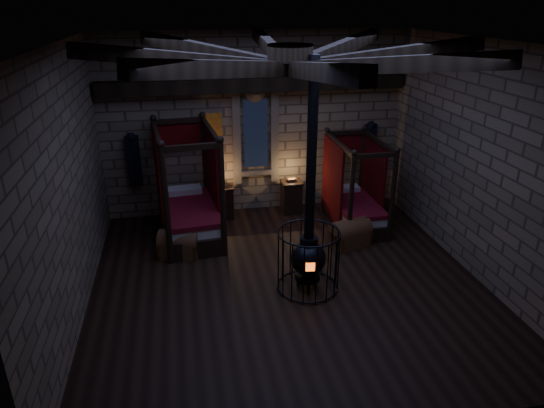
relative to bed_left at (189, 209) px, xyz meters
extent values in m
cube|color=black|center=(1.66, -2.34, -0.59)|extent=(7.00, 7.00, 0.01)
cube|color=#847054|center=(1.66, 1.16, 1.51)|extent=(7.00, 0.02, 4.20)
cube|color=#847054|center=(1.66, -5.84, 1.51)|extent=(7.00, 0.02, 4.20)
cube|color=#847054|center=(-1.84, -2.34, 1.51)|extent=(0.02, 7.00, 4.20)
cube|color=#847054|center=(5.16, -2.34, 1.51)|extent=(0.02, 7.00, 4.20)
cube|color=black|center=(1.66, -2.34, 3.61)|extent=(7.00, 7.00, 0.01)
cube|color=black|center=(1.66, 0.98, 2.46)|extent=(6.86, 0.35, 0.30)
cylinder|color=black|center=(1.66, -2.34, 3.46)|extent=(0.70, 0.70, 0.25)
cube|color=black|center=(1.66, 1.11, 1.31)|extent=(0.55, 0.04, 1.60)
cube|color=#9A230E|center=(0.66, 1.12, 1.51)|extent=(0.45, 0.03, 0.65)
cube|color=black|center=(-1.14, 1.00, 0.86)|extent=(0.30, 0.10, 1.15)
cube|color=black|center=(4.46, 1.00, 0.86)|extent=(0.30, 0.10, 1.15)
cube|color=black|center=(0.01, -0.09, -0.39)|extent=(1.36, 2.34, 0.39)
cube|color=beige|center=(0.01, -0.09, -0.09)|extent=(1.22, 2.15, 0.24)
cube|color=maroon|center=(0.01, -0.09, 0.06)|extent=(1.29, 2.20, 0.11)
cube|color=beige|center=(-0.07, 0.72, 0.17)|extent=(0.78, 0.44, 0.15)
cube|color=#5A0707|center=(-0.09, 1.01, 1.41)|extent=(1.18, 0.16, 0.59)
cylinder|color=black|center=(-0.43, -1.21, 0.60)|extent=(0.12, 0.12, 2.37)
cylinder|color=black|center=(-0.63, 0.93, 0.60)|extent=(0.12, 0.12, 2.37)
cylinder|color=black|center=(0.64, -1.11, 0.60)|extent=(0.12, 0.12, 2.37)
cylinder|color=black|center=(0.45, 1.03, 0.60)|extent=(0.12, 0.12, 2.37)
cube|color=#5A0707|center=(-0.59, 0.18, 0.65)|extent=(0.21, 1.61, 2.10)
cube|color=#5A0707|center=(0.55, 0.28, 0.65)|extent=(0.21, 1.61, 2.10)
cube|color=black|center=(3.70, -0.26, -0.42)|extent=(0.98, 1.88, 0.33)
cube|color=beige|center=(3.70, -0.26, -0.17)|extent=(0.87, 1.74, 0.20)
cube|color=maroon|center=(3.70, -0.26, -0.04)|extent=(0.93, 1.77, 0.09)
cube|color=beige|center=(3.71, 0.43, 0.05)|extent=(0.63, 0.32, 0.13)
cube|color=#5A0707|center=(3.71, 0.68, 1.09)|extent=(1.00, 0.05, 0.50)
cylinder|color=black|center=(3.25, -1.16, 0.41)|extent=(0.10, 0.10, 1.99)
cylinder|color=black|center=(3.25, 0.65, 0.41)|extent=(0.10, 0.10, 1.99)
cylinder|color=black|center=(4.16, -1.16, 0.41)|extent=(0.10, 0.10, 1.99)
cylinder|color=black|center=(4.16, 0.65, 0.41)|extent=(0.10, 0.10, 1.99)
cube|color=#5A0707|center=(3.23, 0.02, 0.45)|extent=(0.06, 1.36, 1.76)
cube|color=#5A0707|center=(4.18, 0.01, 0.45)|extent=(0.06, 1.36, 1.76)
cube|color=brown|center=(-0.25, -0.97, -0.42)|extent=(0.89, 0.68, 0.33)
cylinder|color=brown|center=(-0.25, -0.97, -0.26)|extent=(0.89, 0.68, 0.48)
cube|color=olive|center=(-0.60, -0.87, -0.42)|extent=(0.18, 0.49, 0.35)
cube|color=olive|center=(0.10, -1.07, -0.42)|extent=(0.18, 0.49, 0.35)
cube|color=brown|center=(3.26, -1.19, -0.42)|extent=(0.94, 0.73, 0.34)
cylinder|color=brown|center=(3.26, -1.19, -0.24)|extent=(0.94, 0.73, 0.50)
cube|color=olive|center=(2.90, -1.31, -0.42)|extent=(0.21, 0.51, 0.36)
cube|color=olive|center=(3.62, -1.07, -0.42)|extent=(0.21, 0.51, 0.36)
cube|color=black|center=(0.82, 0.76, -0.21)|extent=(0.47, 0.45, 0.74)
cube|color=black|center=(0.82, 0.76, 0.18)|extent=(0.52, 0.50, 0.04)
cylinder|color=olive|center=(0.82, 0.76, 0.29)|extent=(0.11, 0.11, 0.17)
cube|color=black|center=(2.45, 0.74, -0.21)|extent=(0.45, 0.43, 0.75)
cube|color=black|center=(2.45, 0.74, 0.19)|extent=(0.50, 0.47, 0.04)
cube|color=brown|center=(2.45, 0.74, 0.25)|extent=(0.19, 0.14, 0.05)
cylinder|color=black|center=(1.97, -2.62, -0.34)|extent=(0.44, 0.44, 0.11)
sphere|color=black|center=(1.97, -2.62, 0.03)|extent=(0.62, 0.62, 0.62)
cylinder|color=black|center=(1.97, -2.62, 0.36)|extent=(0.31, 0.31, 0.16)
cube|color=#FF5914|center=(1.93, -2.92, 0.03)|extent=(0.16, 0.04, 0.16)
cylinder|color=black|center=(1.97, -2.62, 1.94)|extent=(0.17, 0.17, 3.05)
torus|color=black|center=(1.97, -2.62, -0.54)|extent=(1.10, 1.10, 0.03)
torus|color=black|center=(1.97, -2.62, 0.53)|extent=(1.10, 1.10, 0.03)
camera|label=1|loc=(-0.07, -9.80, 4.21)|focal=32.00mm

